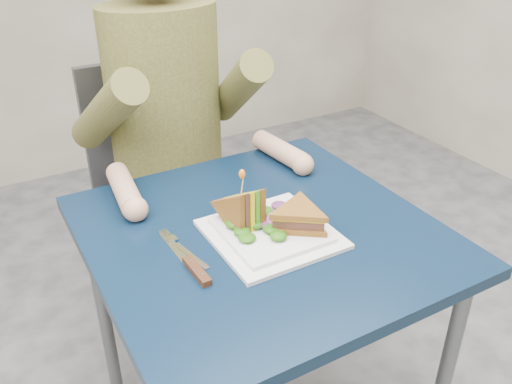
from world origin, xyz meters
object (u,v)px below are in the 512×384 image
sandwich_flat (299,217)px  fork (184,250)px  knife (192,266)px  table (261,257)px  plate (271,233)px  diner (165,82)px  sandwich_upright (243,211)px  chair (162,181)px

sandwich_flat → fork: (-0.24, 0.07, -0.04)m
sandwich_flat → knife: (-0.25, 0.00, -0.04)m
table → plate: 0.10m
diner → sandwich_upright: bearing=-94.5°
chair → sandwich_upright: (-0.04, -0.66, 0.24)m
table → knife: 0.22m
chair → sandwich_upright: bearing=-93.7°
sandwich_flat → knife: bearing=179.5°
chair → knife: bearing=-105.0°
diner → fork: diner is taller
sandwich_upright → diner: bearing=85.5°
table → chair: (0.00, 0.67, -0.11)m
chair → diner: (-0.00, -0.11, 0.37)m
diner → knife: diner is taller
sandwich_flat → fork: sandwich_flat is taller
chair → knife: (-0.19, -0.73, 0.20)m
table → sandwich_flat: 0.15m
sandwich_flat → sandwich_upright: (-0.10, 0.07, 0.01)m
fork → knife: knife is taller
sandwich_flat → fork: size_ratio=1.14×
chair → diner: 0.39m
plate → sandwich_upright: bearing=136.0°
diner → knife: bearing=-107.6°
plate → diner: bearing=90.4°
diner → sandwich_upright: diner is taller
fork → chair: bearing=74.3°
diner → sandwich_flat: bearing=-84.5°
fork → sandwich_upright: bearing=0.8°
table → sandwich_upright: bearing=166.7°
plate → sandwich_upright: (-0.05, 0.04, 0.05)m
plate → sandwich_flat: size_ratio=1.28×
table → plate: size_ratio=2.88×
fork → table: bearing=-2.5°
diner → plate: diner is taller
sandwich_upright → table: bearing=-13.3°
plate → sandwich_flat: (0.05, -0.02, 0.04)m
chair → sandwich_flat: bearing=-85.3°
plate → knife: size_ratio=1.17×
knife → diner: bearing=72.4°
sandwich_flat → knife: sandwich_flat is taller
chair → plate: size_ratio=3.58×
sandwich_flat → knife: size_ratio=0.92×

